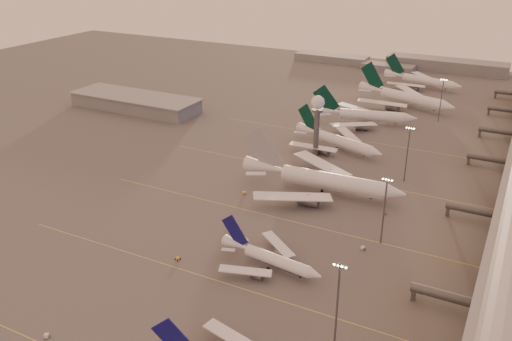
% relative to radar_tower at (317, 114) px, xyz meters
% --- Properties ---
extents(ground, '(700.00, 700.00, 0.00)m').
position_rel_radar_tower_xyz_m(ground, '(-5.00, -120.00, -20.95)').
color(ground, '#504D4D').
rests_on(ground, ground).
extents(taxiway_markings, '(180.00, 185.25, 0.02)m').
position_rel_radar_tower_xyz_m(taxiway_markings, '(25.00, -64.00, -20.94)').
color(taxiway_markings, '#E5D551').
rests_on(taxiway_markings, ground).
extents(hangar, '(82.00, 27.00, 8.50)m').
position_rel_radar_tower_xyz_m(hangar, '(-125.00, 20.00, -16.63)').
color(hangar, slate).
rests_on(hangar, ground).
extents(radar_tower, '(6.40, 6.40, 31.10)m').
position_rel_radar_tower_xyz_m(radar_tower, '(0.00, 0.00, 0.00)').
color(radar_tower, '#53565B').
rests_on(radar_tower, ground).
extents(mast_a, '(3.60, 0.56, 25.00)m').
position_rel_radar_tower_xyz_m(mast_a, '(53.00, -120.00, -7.21)').
color(mast_a, '#53565B').
rests_on(mast_a, ground).
extents(mast_b, '(3.60, 0.56, 25.00)m').
position_rel_radar_tower_xyz_m(mast_b, '(50.00, -65.00, -7.21)').
color(mast_b, '#53565B').
rests_on(mast_b, ground).
extents(mast_c, '(3.60, 0.56, 25.00)m').
position_rel_radar_tower_xyz_m(mast_c, '(45.00, -10.00, -7.21)').
color(mast_c, '#53565B').
rests_on(mast_c, ground).
extents(mast_d, '(3.60, 0.56, 25.00)m').
position_rel_radar_tower_xyz_m(mast_d, '(43.00, 80.00, -7.21)').
color(mast_d, '#53565B').
rests_on(mast_d, ground).
extents(distant_horizon, '(165.00, 37.50, 9.00)m').
position_rel_radar_tower_xyz_m(distant_horizon, '(-2.38, 205.14, -17.06)').
color(distant_horizon, slate).
rests_on(distant_horizon, ground).
extents(narrowbody_mid, '(37.32, 29.63, 14.61)m').
position_rel_radar_tower_xyz_m(narrowbody_mid, '(22.74, -96.17, -17.99)').
color(narrowbody_mid, white).
rests_on(narrowbody_mid, ground).
extents(widebody_white, '(69.72, 55.79, 24.51)m').
position_rel_radar_tower_xyz_m(widebody_white, '(17.41, -37.12, -16.70)').
color(widebody_white, white).
rests_on(widebody_white, ground).
extents(greentail_a, '(50.37, 40.01, 19.02)m').
position_rel_radar_tower_xyz_m(greentail_a, '(6.97, 12.18, -17.59)').
color(greentail_a, white).
rests_on(greentail_a, ground).
extents(greentail_b, '(56.98, 45.49, 21.04)m').
position_rel_radar_tower_xyz_m(greentail_b, '(6.96, 56.48, -17.23)').
color(greentail_b, white).
rests_on(greentail_b, ground).
extents(greentail_c, '(64.00, 50.90, 24.01)m').
position_rel_radar_tower_xyz_m(greentail_c, '(19.19, 100.33, -16.71)').
color(greentail_c, white).
rests_on(greentail_c, ground).
extents(greentail_d, '(56.31, 44.95, 20.82)m').
position_rel_radar_tower_xyz_m(greentail_d, '(19.04, 150.84, -17.27)').
color(greentail_d, white).
rests_on(greentail_d, ground).
extents(gsv_truck_a, '(6.35, 4.84, 2.45)m').
position_rel_radar_tower_xyz_m(gsv_truck_a, '(-14.92, -152.52, -19.70)').
color(gsv_truck_a, white).
rests_on(gsv_truck_a, ground).
extents(gsv_tug_mid, '(3.59, 2.74, 0.91)m').
position_rel_radar_tower_xyz_m(gsv_tug_mid, '(-6.11, -106.00, -20.48)').
color(gsv_tug_mid, yellow).
rests_on(gsv_tug_mid, ground).
extents(gsv_truck_b, '(6.48, 4.58, 2.47)m').
position_rel_radar_tower_xyz_m(gsv_truck_b, '(46.26, -72.25, -19.69)').
color(gsv_truck_b, white).
rests_on(gsv_truck_b, ground).
extents(gsv_truck_c, '(6.55, 4.70, 2.50)m').
position_rel_radar_tower_xyz_m(gsv_truck_c, '(-9.64, -53.09, -19.67)').
color(gsv_truck_c, yellow).
rests_on(gsv_truck_c, ground).
extents(gsv_catering_b, '(4.49, 2.47, 3.52)m').
position_rel_radar_tower_xyz_m(gsv_catering_b, '(45.97, -43.97, -19.19)').
color(gsv_catering_b, '#535658').
rests_on(gsv_catering_b, ground).
extents(gsv_tug_far, '(4.15, 3.96, 1.03)m').
position_rel_radar_tower_xyz_m(gsv_tug_far, '(2.81, -23.96, -20.42)').
color(gsv_tug_far, white).
rests_on(gsv_tug_far, ground).
extents(gsv_truck_d, '(3.39, 6.43, 2.47)m').
position_rel_radar_tower_xyz_m(gsv_truck_d, '(-34.63, 5.95, -19.69)').
color(gsv_truck_d, white).
rests_on(gsv_truck_d, ground).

